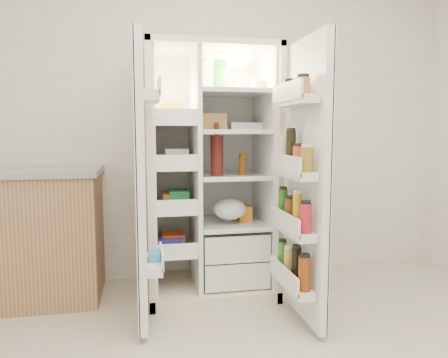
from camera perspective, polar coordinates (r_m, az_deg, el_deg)
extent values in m
cube|color=white|center=(3.52, -1.49, 8.79)|extent=(4.00, 0.02, 2.70)
cube|color=beige|center=(3.45, -2.83, 1.36)|extent=(0.92, 0.04, 1.80)
cube|color=beige|center=(3.09, -10.04, 0.69)|extent=(0.04, 0.70, 1.80)
cube|color=beige|center=(3.22, 5.79, 0.99)|extent=(0.04, 0.70, 1.80)
cube|color=beige|center=(3.17, -2.01, 16.92)|extent=(0.92, 0.70, 0.04)
cube|color=beige|center=(3.32, -1.89, -14.10)|extent=(0.92, 0.70, 0.08)
cube|color=white|center=(3.42, -2.76, 1.65)|extent=(0.84, 0.02, 1.68)
cube|color=white|center=(3.08, -9.49, 1.07)|extent=(0.02, 0.62, 1.68)
cube|color=white|center=(3.21, 5.28, 1.34)|extent=(0.02, 0.62, 1.68)
cube|color=white|center=(3.11, -3.96, 1.18)|extent=(0.03, 0.62, 1.68)
cube|color=white|center=(3.28, 0.88, -11.66)|extent=(0.47, 0.52, 0.19)
cube|color=white|center=(3.22, 0.89, -8.28)|extent=(0.47, 0.52, 0.19)
cube|color=#FFD18C|center=(3.23, 0.66, 15.62)|extent=(0.30, 0.30, 0.02)
cube|color=white|center=(3.19, -6.67, -9.11)|extent=(0.28, 0.58, 0.02)
cube|color=white|center=(3.13, -6.74, -3.81)|extent=(0.28, 0.58, 0.02)
cube|color=white|center=(3.09, -6.81, 1.68)|extent=(0.28, 0.58, 0.02)
cube|color=white|center=(3.08, -6.89, 7.25)|extent=(0.28, 0.58, 0.02)
cube|color=white|center=(3.21, 0.82, -5.86)|extent=(0.49, 0.58, 0.01)
cube|color=white|center=(3.16, 0.83, 0.54)|extent=(0.49, 0.58, 0.01)
cube|color=white|center=(3.14, 0.84, 6.36)|extent=(0.49, 0.58, 0.02)
cube|color=white|center=(3.15, 0.85, 11.46)|extent=(0.49, 0.58, 0.02)
cube|color=#F65722|center=(3.18, -6.69, -8.07)|extent=(0.16, 0.20, 0.10)
cube|color=#248543|center=(3.12, -6.76, -2.54)|extent=(0.14, 0.18, 0.12)
cube|color=silver|center=(3.09, -6.82, 2.51)|extent=(0.20, 0.22, 0.07)
cube|color=yellow|center=(3.08, -6.91, 8.74)|extent=(0.15, 0.16, 0.14)
cube|color=navy|center=(3.18, -6.68, -8.16)|extent=(0.18, 0.20, 0.09)
cube|color=#BD6021|center=(3.12, -6.76, -2.72)|extent=(0.14, 0.18, 0.10)
cube|color=white|center=(3.08, -6.83, 2.98)|extent=(0.16, 0.16, 0.12)
sphere|color=orange|center=(3.20, -1.06, -13.25)|extent=(0.07, 0.07, 0.07)
sphere|color=orange|center=(3.26, 0.41, -12.92)|extent=(0.07, 0.07, 0.07)
sphere|color=orange|center=(3.24, 2.34, -13.02)|extent=(0.07, 0.07, 0.07)
sphere|color=orange|center=(3.34, -0.63, -12.41)|extent=(0.07, 0.07, 0.07)
sphere|color=orange|center=(3.34, 1.16, -12.41)|extent=(0.07, 0.07, 0.07)
ellipsoid|color=#3E7326|center=(3.24, 0.82, -7.94)|extent=(0.26, 0.24, 0.11)
cylinder|color=#48130F|center=(3.02, -0.97, 3.18)|extent=(0.09, 0.09, 0.29)
cylinder|color=brown|center=(3.10, 2.50, 2.03)|extent=(0.05, 0.05, 0.16)
cube|color=green|center=(3.11, -0.53, 13.93)|extent=(0.08, 0.08, 0.24)
cylinder|color=white|center=(3.15, 4.45, 12.39)|extent=(0.10, 0.10, 0.09)
cylinder|color=olive|center=(3.25, 0.67, 12.23)|extent=(0.07, 0.07, 0.09)
cube|color=silver|center=(3.18, 2.96, 7.03)|extent=(0.24, 0.10, 0.06)
cube|color=#A88243|center=(3.10, -1.67, 7.64)|extent=(0.20, 0.11, 0.12)
ellipsoid|color=silver|center=(3.12, 0.80, -4.66)|extent=(0.24, 0.22, 0.15)
cube|color=orange|center=(3.23, 2.76, -4.63)|extent=(0.10, 0.11, 0.11)
cube|color=white|center=(2.54, -11.14, -0.53)|extent=(0.05, 0.40, 1.72)
cube|color=beige|center=(2.54, -11.70, -0.54)|extent=(0.01, 0.40, 1.72)
cube|color=white|center=(2.64, -9.36, -11.32)|extent=(0.09, 0.32, 0.06)
cube|color=white|center=(2.53, -9.77, 10.82)|extent=(0.09, 0.32, 0.06)
cube|color=#338CCC|center=(2.64, -9.37, -10.69)|extent=(0.07, 0.12, 0.10)
cube|color=white|center=(2.64, 11.08, -0.26)|extent=(0.05, 0.58, 1.72)
cube|color=beige|center=(2.65, 11.58, -0.24)|extent=(0.01, 0.58, 1.72)
cube|color=white|center=(2.76, 9.11, -13.61)|extent=(0.11, 0.50, 0.05)
cube|color=white|center=(2.66, 9.24, -6.72)|extent=(0.11, 0.50, 0.05)
cube|color=white|center=(2.61, 9.37, 0.79)|extent=(0.11, 0.50, 0.05)
cube|color=white|center=(2.60, 9.54, 10.26)|extent=(0.11, 0.50, 0.05)
cylinder|color=maroon|center=(2.54, 10.75, -12.42)|extent=(0.07, 0.07, 0.20)
cylinder|color=black|center=(2.66, 9.69, -11.36)|extent=(0.06, 0.06, 0.22)
cylinder|color=gold|center=(2.78, 8.72, -10.98)|extent=(0.06, 0.06, 0.18)
cylinder|color=#357F2A|center=(2.89, 7.83, -10.15)|extent=(0.06, 0.06, 0.19)
cylinder|color=#AB1C2F|center=(2.46, 10.91, -5.23)|extent=(0.07, 0.07, 0.17)
cylinder|color=orange|center=(2.57, 9.83, -4.24)|extent=(0.06, 0.06, 0.21)
cylinder|color=brown|center=(2.70, 8.83, -4.27)|extent=(0.07, 0.07, 0.16)
cylinder|color=#246617|center=(2.82, 7.93, -3.40)|extent=(0.06, 0.06, 0.20)
cylinder|color=olive|center=(2.42, 11.08, 2.59)|extent=(0.07, 0.07, 0.14)
cylinder|color=#B23D2E|center=(2.54, 9.97, 2.78)|extent=(0.07, 0.07, 0.14)
cylinder|color=black|center=(2.65, 8.97, 3.92)|extent=(0.06, 0.06, 0.23)
cylinder|color=beige|center=(2.78, 8.04, 3.53)|extent=(0.06, 0.06, 0.18)
cylinder|color=#AF6A2B|center=(2.50, 10.57, 12.13)|extent=(0.08, 0.08, 0.10)
cylinder|color=brown|center=(2.70, 8.81, 11.72)|extent=(0.08, 0.08, 0.10)
cube|color=#A47E52|center=(3.39, -27.06, -7.11)|extent=(1.26, 0.65, 0.90)
cube|color=gray|center=(3.32, -27.46, 0.85)|extent=(1.30, 0.69, 0.04)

